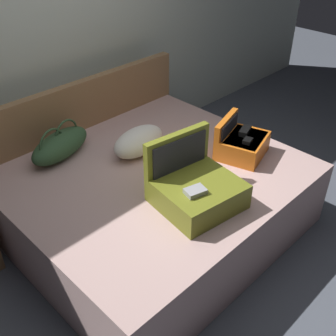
% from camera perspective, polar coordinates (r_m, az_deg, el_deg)
% --- Properties ---
extents(ground_plane, '(12.00, 12.00, 0.00)m').
position_cam_1_polar(ground_plane, '(3.27, 3.32, -11.38)').
color(ground_plane, '#4C515B').
extents(back_wall, '(8.00, 0.10, 2.60)m').
position_cam_1_polar(back_wall, '(3.73, -15.94, 16.95)').
color(back_wall, '#B7C1B2').
rests_on(back_wall, ground).
extents(bed, '(2.08, 1.83, 0.56)m').
position_cam_1_polar(bed, '(3.29, -1.69, -4.47)').
color(bed, '#BC9993').
rests_on(bed, ground).
extents(headboard, '(2.12, 0.08, 0.98)m').
position_cam_1_polar(headboard, '(3.81, -11.71, 4.57)').
color(headboard, olive).
rests_on(headboard, ground).
extents(hard_case_large, '(0.58, 0.56, 0.45)m').
position_cam_1_polar(hard_case_large, '(2.76, 3.85, -2.78)').
color(hard_case_large, olive).
rests_on(hard_case_large, bed).
extents(hard_case_medium, '(0.47, 0.44, 0.29)m').
position_cam_1_polar(hard_case_medium, '(3.32, 10.11, 3.37)').
color(hard_case_medium, '#D16619').
rests_on(hard_case_medium, bed).
extents(duffel_bag, '(0.61, 0.39, 0.28)m').
position_cam_1_polar(duffel_bag, '(3.36, -14.62, 3.10)').
color(duffel_bag, '#2D4C2D').
rests_on(duffel_bag, bed).
extents(pillow_near_headboard, '(0.51, 0.31, 0.21)m').
position_cam_1_polar(pillow_near_headboard, '(3.30, -4.06, 3.69)').
color(pillow_near_headboard, white).
rests_on(pillow_near_headboard, bed).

